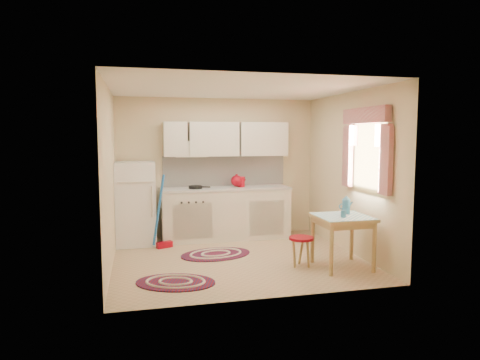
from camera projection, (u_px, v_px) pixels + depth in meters
name	position (u px, v px, depth m)	size (l,w,h in m)	color
room_shell	(244.00, 151.00, 6.48)	(3.64, 3.60, 2.52)	tan
fridge	(136.00, 203.00, 7.17)	(0.65, 0.60, 1.40)	white
broom	(164.00, 212.00, 6.95)	(0.28, 0.12, 1.20)	#1B5FAD
base_cabinets	(226.00, 214.00, 7.61)	(2.25, 0.60, 0.88)	beige
countertop	(226.00, 189.00, 7.56)	(2.27, 0.62, 0.04)	#BAB7B0
frying_pan	(195.00, 187.00, 7.38)	(0.24, 0.24, 0.05)	black
red_kettle	(237.00, 181.00, 7.59)	(0.22, 0.20, 0.22)	maroon
red_canister	(241.00, 183.00, 7.62)	(0.12, 0.12, 0.16)	maroon
table	(342.00, 242.00, 5.93)	(0.72, 0.72, 0.72)	tan
stool	(301.00, 252.00, 5.98)	(0.34, 0.34, 0.42)	maroon
coffee_pot	(346.00, 205.00, 6.02)	(0.14, 0.12, 0.28)	teal
mug	(343.00, 214.00, 5.79)	(0.07, 0.07, 0.10)	teal
rug_center	(216.00, 254.00, 6.60)	(1.10, 0.73, 0.02)	maroon
rug_left	(176.00, 282.00, 5.32)	(1.00, 0.67, 0.02)	maroon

